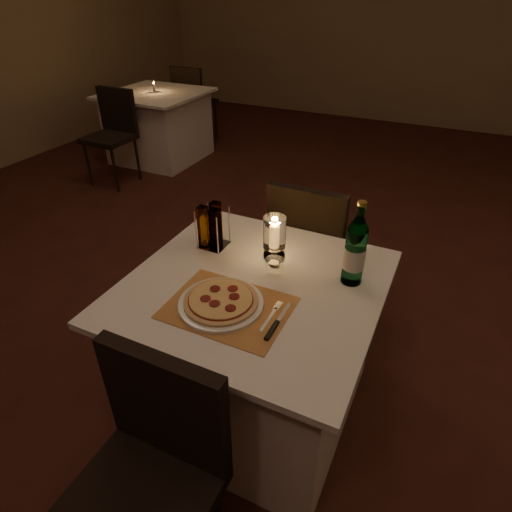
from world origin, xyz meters
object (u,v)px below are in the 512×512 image
at_px(chair_near, 151,462).
at_px(pizza, 221,300).
at_px(hurricane_candle, 274,234).
at_px(tumbler, 274,267).
at_px(neighbor_table_left, 159,126).
at_px(main_table, 254,349).
at_px(plate, 221,303).
at_px(chair_far, 310,241).
at_px(water_bottle, 355,251).

relative_size(chair_near, pizza, 3.21).
bearing_deg(hurricane_candle, tumbler, -66.27).
distance_m(hurricane_candle, neighbor_table_left, 3.51).
height_order(hurricane_candle, neighbor_table_left, hurricane_candle).
distance_m(tumbler, hurricane_candle, 0.16).
distance_m(main_table, tumbler, 0.42).
distance_m(pizza, tumbler, 0.29).
bearing_deg(hurricane_candle, pizza, -95.90).
xyz_separation_m(chair_near, plate, (-0.05, 0.53, 0.20)).
relative_size(chair_far, pizza, 3.21).
distance_m(chair_far, pizza, 0.92).
distance_m(pizza, water_bottle, 0.55).
bearing_deg(neighbor_table_left, tumbler, -45.56).
xyz_separation_m(plate, pizza, (0.00, 0.00, 0.02)).
relative_size(main_table, chair_near, 1.11).
distance_m(chair_far, neighbor_table_left, 3.16).
bearing_deg(water_bottle, pizza, -137.69).
xyz_separation_m(chair_far, tumbler, (0.05, -0.63, 0.23)).
bearing_deg(hurricane_candle, plate, -95.91).
bearing_deg(water_bottle, chair_near, -111.24).
distance_m(main_table, pizza, 0.44).
bearing_deg(pizza, tumbler, 69.61).
xyz_separation_m(pizza, water_bottle, (0.40, 0.36, 0.12)).
distance_m(chair_near, hurricane_candle, 0.98).
distance_m(tumbler, neighbor_table_left, 3.63).
bearing_deg(plate, hurricane_candle, 84.09).
bearing_deg(plate, water_bottle, 42.31).
bearing_deg(plate, main_table, 74.48).
relative_size(chair_near, neighbor_table_left, 0.90).
height_order(chair_near, plate, chair_near).
distance_m(plate, hurricane_candle, 0.42).
xyz_separation_m(tumbler, water_bottle, (0.30, 0.09, 0.11)).
bearing_deg(hurricane_candle, chair_far, 89.03).
xyz_separation_m(main_table, plate, (-0.05, -0.18, 0.38)).
relative_size(tumbler, hurricane_candle, 0.40).
distance_m(main_table, plate, 0.42).
relative_size(chair_near, water_bottle, 2.53).
bearing_deg(neighbor_table_left, plate, -49.54).
relative_size(main_table, tumbler, 13.06).
bearing_deg(tumbler, pizza, -110.39).
bearing_deg(hurricane_candle, main_table, -87.85).
distance_m(plate, tumbler, 0.29).
height_order(chair_far, water_bottle, water_bottle).
distance_m(chair_far, hurricane_candle, 0.58).
distance_m(main_table, neighbor_table_left, 3.64).
height_order(main_table, plate, plate).
xyz_separation_m(main_table, neighbor_table_left, (-2.48, 2.67, 0.00)).
relative_size(plate, tumbler, 4.18).
bearing_deg(water_bottle, tumbler, -162.58).
distance_m(chair_near, neighbor_table_left, 4.19).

